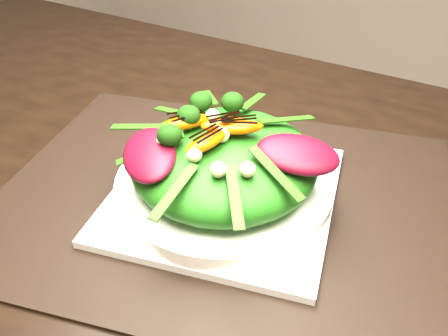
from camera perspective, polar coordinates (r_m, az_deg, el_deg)
The scene contains 10 objects.
dining_table at distance 0.66m, azimuth -7.93°, elevation -1.45°, with size 1.60×0.90×0.75m, color black.
placemat at distance 0.59m, azimuth 0.00°, elevation -3.64°, with size 0.56×0.42×0.00m, color black.
plate_base at distance 0.59m, azimuth 0.00°, elevation -3.10°, with size 0.26×0.26×0.01m, color white.
salad_bowl at distance 0.58m, azimuth 0.00°, elevation -1.97°, with size 0.26×0.26×0.02m, color white.
lettuce_mound at distance 0.56m, azimuth 0.00°, elevation 0.87°, with size 0.22×0.22×0.08m, color #226312.
radicchio_leaf at distance 0.52m, azimuth 8.89°, elevation 1.66°, with size 0.09×0.06×0.02m, color #450714.
orange_segment at distance 0.55m, azimuth -0.56°, elevation 5.66°, with size 0.06×0.02×0.01m, color #EB4F03.
broccoli_floret at distance 0.58m, azimuth -2.93°, elevation 8.30°, with size 0.04×0.04×0.04m, color #0C3409.
macadamia_nut at distance 0.49m, azimuth -0.62°, elevation 1.64°, with size 0.02×0.02×0.02m, color beige.
balsamic_drizzle at distance 0.54m, azimuth -0.56°, elevation 6.38°, with size 0.05×0.00×0.00m, color black.
Camera 1 is at (0.34, -0.40, 1.13)m, focal length 38.00 mm.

